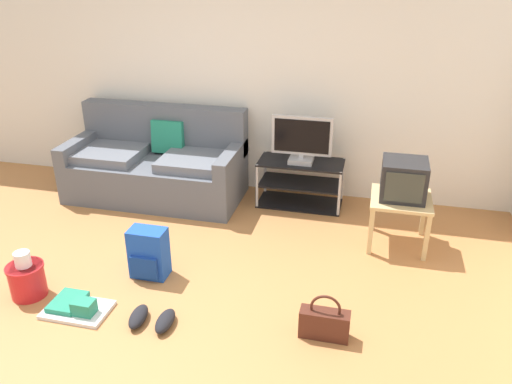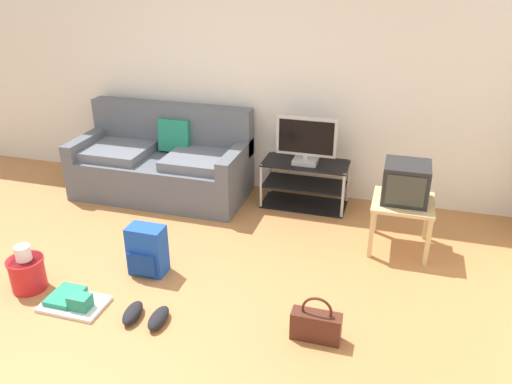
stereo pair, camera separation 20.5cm
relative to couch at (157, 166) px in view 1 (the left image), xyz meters
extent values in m
cube|color=#B27542|center=(0.79, -1.95, -0.36)|extent=(9.00, 9.80, 0.02)
cube|color=silver|center=(0.79, 0.50, 1.00)|extent=(9.00, 0.10, 2.70)
cube|color=#565B66|center=(0.00, -0.06, -0.13)|extent=(1.90, 0.89, 0.44)
cube|color=#565B66|center=(0.00, 0.28, 0.35)|extent=(1.90, 0.20, 0.52)
cube|color=#565B66|center=(-0.88, -0.06, 0.18)|extent=(0.14, 0.89, 0.19)
cube|color=#565B66|center=(0.88, -0.06, 0.18)|extent=(0.14, 0.89, 0.19)
cube|color=slate|center=(-0.52, -0.12, 0.14)|extent=(0.76, 0.62, 0.10)
cube|color=slate|center=(0.52, -0.12, 0.14)|extent=(0.76, 0.62, 0.10)
cube|color=#238466|center=(0.09, 0.16, 0.29)|extent=(0.36, 0.16, 0.37)
cube|color=black|center=(1.59, 0.13, 0.14)|extent=(0.90, 0.43, 0.02)
cube|color=black|center=(1.59, 0.13, -0.10)|extent=(0.86, 0.41, 0.02)
cube|color=black|center=(1.59, 0.13, -0.34)|extent=(0.90, 0.43, 0.02)
cylinder|color=#B7B7BC|center=(1.15, -0.07, -0.10)|extent=(0.03, 0.03, 0.49)
cylinder|color=#B7B7BC|center=(2.02, -0.07, -0.10)|extent=(0.03, 0.03, 0.49)
cylinder|color=#B7B7BC|center=(1.15, 0.33, -0.10)|extent=(0.03, 0.03, 0.49)
cylinder|color=#B7B7BC|center=(2.02, 0.33, -0.10)|extent=(0.03, 0.03, 0.49)
cube|color=#B2B2B7|center=(1.59, 0.11, 0.17)|extent=(0.25, 0.22, 0.05)
cube|color=#B2B2B7|center=(1.59, 0.11, 0.21)|extent=(0.05, 0.04, 0.04)
cube|color=#B2B2B7|center=(1.59, 0.11, 0.44)|extent=(0.63, 0.04, 0.41)
cube|color=black|center=(1.59, 0.09, 0.44)|extent=(0.57, 0.01, 0.35)
cube|color=tan|center=(2.60, -0.49, 0.11)|extent=(0.54, 0.54, 0.03)
cube|color=tan|center=(2.36, -0.73, -0.13)|extent=(0.04, 0.04, 0.45)
cube|color=tan|center=(2.84, -0.73, -0.13)|extent=(0.04, 0.04, 0.45)
cube|color=tan|center=(2.36, -0.26, -0.13)|extent=(0.04, 0.04, 0.45)
cube|color=tan|center=(2.84, -0.26, -0.13)|extent=(0.04, 0.04, 0.45)
cube|color=#232326|center=(2.60, -0.47, 0.30)|extent=(0.39, 0.38, 0.35)
cube|color=#333833|center=(2.60, -0.67, 0.30)|extent=(0.32, 0.01, 0.27)
cube|color=blue|center=(0.58, -1.52, -0.13)|extent=(0.31, 0.19, 0.43)
cube|color=navy|center=(0.58, -1.63, -0.21)|extent=(0.23, 0.04, 0.19)
cylinder|color=navy|center=(0.49, -1.40, -0.11)|extent=(0.04, 0.04, 0.35)
cylinder|color=navy|center=(0.66, -1.40, -0.11)|extent=(0.04, 0.04, 0.35)
cube|color=#4C2319|center=(2.10, -1.95, -0.24)|extent=(0.35, 0.12, 0.21)
torus|color=#4C2319|center=(2.10, -1.95, -0.11)|extent=(0.22, 0.02, 0.22)
cylinder|color=red|center=(-0.25, -2.01, -0.21)|extent=(0.27, 0.27, 0.27)
cylinder|color=red|center=(-0.25, -2.01, -0.09)|extent=(0.29, 0.29, 0.02)
cylinder|color=white|center=(-0.25, -2.01, -0.03)|extent=(0.12, 0.12, 0.14)
ellipsoid|color=black|center=(0.74, -2.11, -0.30)|extent=(0.15, 0.28, 0.09)
ellipsoid|color=black|center=(0.96, -2.11, -0.30)|extent=(0.13, 0.27, 0.09)
cube|color=silver|center=(0.24, -2.11, -0.33)|extent=(0.49, 0.32, 0.03)
cube|color=#238466|center=(0.33, -2.15, -0.26)|extent=(0.16, 0.12, 0.11)
cube|color=#238466|center=(0.14, -2.08, -0.30)|extent=(0.22, 0.28, 0.04)
camera|label=1|loc=(2.30, -4.86, 2.12)|focal=35.92mm
camera|label=2|loc=(2.50, -4.81, 2.12)|focal=35.92mm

